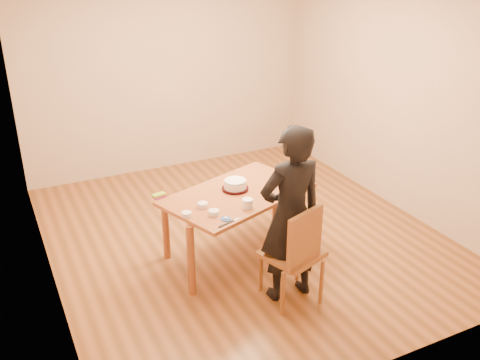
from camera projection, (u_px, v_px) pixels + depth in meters
name	position (u px, v px, depth m)	size (l,w,h in m)	color
room_shell	(228.00, 109.00, 5.64)	(4.00, 4.50, 2.70)	brown
dining_table	(238.00, 194.00, 5.16)	(1.41, 0.84, 0.04)	brown
dining_chair	(292.00, 254.00, 4.70)	(0.46, 0.46, 0.04)	brown
cake_plate	(235.00, 189.00, 5.21)	(0.26, 0.26, 0.02)	#AD0B2D
cake	(235.00, 184.00, 5.19)	(0.22, 0.22, 0.07)	white
frosting_dome	(235.00, 180.00, 5.17)	(0.22, 0.22, 0.03)	white
frosting_tub	(248.00, 203.00, 4.84)	(0.10, 0.10, 0.09)	white
frosting_lid	(226.00, 219.00, 4.65)	(0.09, 0.09, 0.01)	#18439D
frosting_dollop	(226.00, 218.00, 4.65)	(0.04, 0.04, 0.02)	white
ramekin_green	(214.00, 213.00, 4.72)	(0.09, 0.09, 0.04)	white
ramekin_yellow	(203.00, 205.00, 4.86)	(0.09, 0.09, 0.04)	white
ramekin_multi	(187.00, 214.00, 4.69)	(0.09, 0.09, 0.04)	white
candy_box_pink	(160.00, 197.00, 5.05)	(0.12, 0.06, 0.02)	#C12D6C
candy_box_green	(159.00, 195.00, 5.04)	(0.13, 0.06, 0.02)	#439F1D
spatula	(226.00, 224.00, 4.57)	(0.18, 0.02, 0.01)	black
person	(291.00, 215.00, 4.59)	(0.59, 0.39, 1.63)	black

